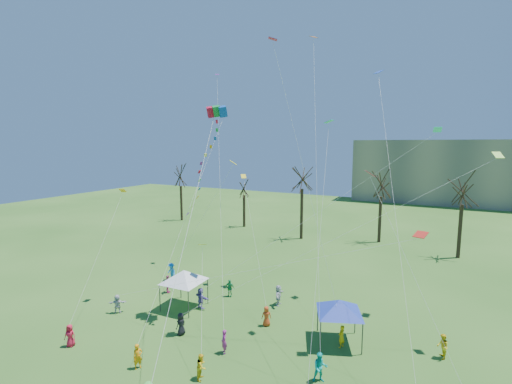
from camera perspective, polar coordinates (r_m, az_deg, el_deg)
The scene contains 7 objects.
distant_building at distance 97.67m, azimuth 33.55°, elevation 2.57°, with size 60.00×14.00×15.00m, color gray.
bare_tree_row at distance 51.87m, azimuth 18.67°, elevation 0.01°, with size 71.24×9.88×11.70m.
big_box_kite at distance 27.42m, azimuth -8.00°, elevation 3.45°, with size 2.96×6.78×18.27m.
canopy_tent_white at distance 31.85m, azimuth -11.48°, elevation -13.02°, with size 4.46×4.46×3.35m.
canopy_tent_blue at distance 26.92m, azimuth 13.19°, elevation -17.38°, with size 3.95×3.95×3.18m.
festival_crowd at distance 27.98m, azimuth -2.03°, elevation -20.36°, with size 27.20×13.79×1.82m.
small_kites_aloft at distance 28.67m, azimuth 6.39°, elevation 6.58°, with size 28.78×17.41×32.89m.
Camera 1 is at (11.14, -14.84, 14.00)m, focal length 25.00 mm.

